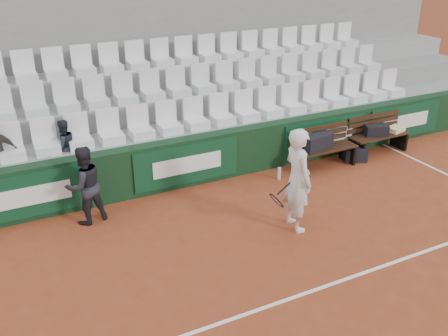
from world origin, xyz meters
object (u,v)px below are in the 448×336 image
bench_right (378,144)px  sports_bag_ground (355,155)px  tennis_player (297,180)px  water_bottle_near (279,174)px  spectator_c (61,123)px  water_bottle_far (353,159)px  ball_kid (85,185)px  sports_bag_right (377,130)px  bench_left (324,157)px  sports_bag_left (317,142)px

bench_right → sports_bag_ground: bearing=-169.9°
tennis_player → water_bottle_near: bearing=65.7°
spectator_c → bench_right: bearing=153.6°
water_bottle_far → sports_bag_ground: bearing=33.4°
sports_bag_ground → spectator_c: spectator_c is taller
bench_right → spectator_c: size_ratio=1.46×
tennis_player → ball_kid: (-3.17, 1.81, -0.20)m
sports_bag_ground → water_bottle_near: (-2.05, -0.05, -0.02)m
sports_bag_right → tennis_player: bearing=-151.4°
water_bottle_near → sports_bag_right: bearing=4.0°
sports_bag_ground → ball_kid: (-6.00, 0.02, 0.56)m
water_bottle_near → water_bottle_far: size_ratio=1.16×
bench_left → tennis_player: tennis_player is taller
tennis_player → sports_bag_right: bearing=28.6°
sports_bag_left → ball_kid: size_ratio=0.52×
bench_right → water_bottle_near: 2.88m
water_bottle_far → bench_right: bearing=13.8°
tennis_player → spectator_c: 4.41m
water_bottle_near → spectator_c: bearing=163.8°
sports_bag_right → ball_kid: (-6.71, -0.12, 0.14)m
spectator_c → ball_kid: bearing=76.7°
sports_bag_left → tennis_player: 2.63m
sports_bag_right → spectator_c: 6.94m
bench_left → sports_bag_left: (-0.20, 0.04, 0.39)m
bench_right → sports_bag_right: (-0.11, -0.00, 0.35)m
sports_bag_right → sports_bag_ground: size_ratio=1.03×
ball_kid → spectator_c: size_ratio=1.39×
tennis_player → ball_kid: bearing=150.3°
sports_bag_ground → spectator_c: (-6.10, 1.12, 1.36)m
bench_right → tennis_player: 4.19m
sports_bag_ground → tennis_player: tennis_player is taller
bench_right → ball_kid: (-6.82, -0.12, 0.49)m
sports_bag_right → water_bottle_near: sports_bag_right is taller
sports_bag_left → sports_bag_right: bearing=1.5°
bench_left → bench_right: 1.64m
water_bottle_near → water_bottle_far: water_bottle_near is taller
bench_left → sports_bag_right: bearing=3.3°
sports_bag_ground → water_bottle_far: sports_bag_ground is taller
sports_bag_left → sports_bag_ground: 1.13m
sports_bag_right → ball_kid: size_ratio=0.37×
sports_bag_right → spectator_c: size_ratio=0.51×
bench_left → spectator_c: size_ratio=1.46×
bench_right → sports_bag_ground: size_ratio=2.96×
bench_right → water_bottle_far: bench_right is taller
bench_right → spectator_c: (-6.92, 0.98, 1.29)m
sports_bag_left → spectator_c: 5.26m
ball_kid → spectator_c: spectator_c is taller
sports_bag_ground → water_bottle_near: sports_bag_ground is taller
bench_left → sports_bag_left: sports_bag_left is taller
sports_bag_left → water_bottle_near: 1.14m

